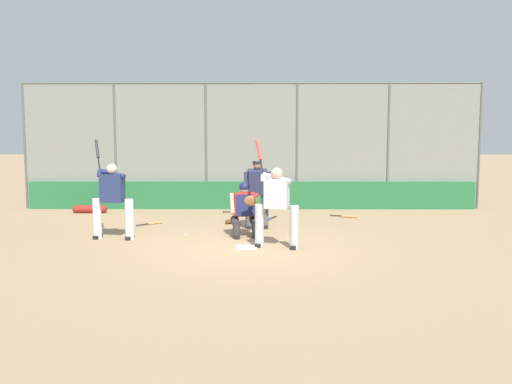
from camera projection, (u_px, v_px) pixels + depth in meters
name	position (u px, v px, depth m)	size (l,w,h in m)	color
ground_plane	(247.00, 248.00, 10.25)	(160.00, 160.00, 0.00)	#9E7F5B
home_plate_marker	(247.00, 247.00, 10.25)	(0.43, 0.43, 0.01)	white
backstop_fence	(251.00, 143.00, 16.12)	(14.80, 0.08, 4.08)	#515651
padding_wall	(251.00, 195.00, 16.19)	(14.43, 0.18, 0.88)	#236638
bleachers_beyond	(288.00, 191.00, 18.42)	(10.31, 1.95, 1.16)	slate
batter_at_plate	(276.00, 204.00, 10.15)	(0.89, 0.85, 2.22)	#B7B7BC
catcher_behind_plate	(245.00, 208.00, 11.36)	(0.71, 0.81, 1.26)	#333333
umpire_home	(257.00, 192.00, 12.40)	(0.69, 0.47, 1.70)	#4C4C51
batter_on_deck	(112.00, 198.00, 11.08)	(0.99, 0.71, 2.22)	silver
spare_bat_near_backstop	(347.00, 216.00, 14.35)	(0.74, 0.40, 0.07)	black
spare_bat_by_padding	(269.00, 219.00, 13.85)	(0.39, 0.86, 0.07)	black
spare_bat_third_base_side	(153.00, 223.00, 13.15)	(0.60, 0.61, 0.07)	black
spare_bat_first_base_side	(241.00, 212.00, 15.37)	(0.89, 0.21, 0.07)	black
fielding_glove_on_dirt	(231.00, 222.00, 13.26)	(0.32, 0.25, 0.12)	#56331E
baseball_loose	(185.00, 235.00, 11.48)	(0.07, 0.07, 0.07)	white
equipment_bag_dugout_side	(90.00, 209.00, 15.28)	(1.06, 0.24, 0.24)	maroon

